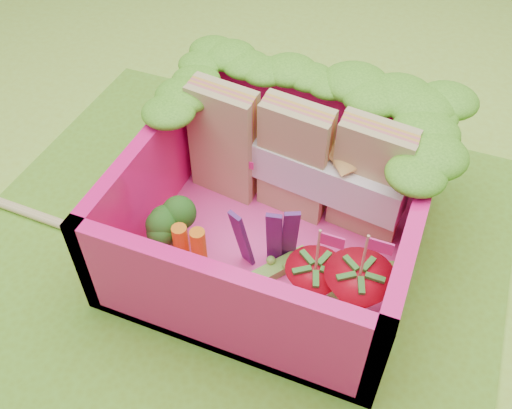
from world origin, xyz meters
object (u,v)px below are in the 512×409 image
Objects in this scene: strawberry_right at (356,295)px; bento_box at (276,206)px; sandwich_stack at (295,161)px; broccoli at (165,225)px; chopsticks at (18,209)px; strawberry_left at (313,286)px.

bento_box is at bearing 148.47° from strawberry_right.
broccoli is (-0.45, -0.51, -0.11)m from sandwich_stack.
strawberry_right is 0.22× the size of chopsticks.
bento_box is at bearing -91.25° from sandwich_stack.
strawberry_right is at bearing 3.16° from strawberry_left.
chopsticks is (-0.88, -0.03, -0.22)m from broccoli.
bento_box is at bearing 133.95° from strawberry_left.
strawberry_left reaches higher than broccoli.
strawberry_left is (0.28, -0.30, -0.09)m from bento_box.
bento_box is 2.45× the size of strawberry_right.
sandwich_stack reaches higher than broccoli.
sandwich_stack reaches higher than strawberry_left.
sandwich_stack reaches higher than bento_box.
chopsticks is (-1.32, -0.54, -0.33)m from sandwich_stack.
bento_box is 1.37m from chopsticks.
broccoli is 0.59× the size of strawberry_right.
sandwich_stack is (0.01, 0.25, 0.07)m from bento_box.
broccoli is 0.63× the size of strawberry_left.
strawberry_right is (0.46, -0.54, -0.15)m from sandwich_stack.
strawberry_left is at bearing -176.84° from strawberry_right.
bento_box is 2.63× the size of strawberry_left.
sandwich_stack is at bearing 130.59° from strawberry_right.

